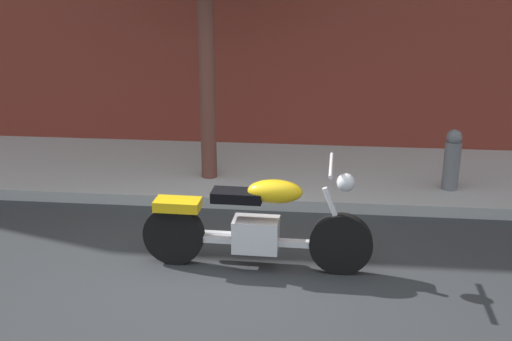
{
  "coord_description": "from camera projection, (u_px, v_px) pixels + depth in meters",
  "views": [
    {
      "loc": [
        0.94,
        -5.32,
        2.86
      ],
      "look_at": [
        0.34,
        0.26,
        1.0
      ],
      "focal_mm": 44.62,
      "sensor_mm": 36.0,
      "label": 1
    }
  ],
  "objects": [
    {
      "name": "motorcycle",
      "position": [
        256.0,
        225.0,
        6.09
      ],
      "size": [
        2.23,
        0.7,
        1.1
      ],
      "color": "black",
      "rests_on": "ground"
    },
    {
      "name": "sidewalk",
      "position": [
        252.0,
        172.0,
        8.8
      ],
      "size": [
        25.79,
        2.46,
        0.14
      ],
      "primitive_type": "cube",
      "color": "#AFAFAF",
      "rests_on": "ground"
    },
    {
      "name": "fire_hydrant",
      "position": [
        452.0,
        165.0,
        7.86
      ],
      "size": [
        0.2,
        0.2,
        0.91
      ],
      "color": "slate",
      "rests_on": "ground"
    },
    {
      "name": "ground_plane",
      "position": [
        217.0,
        278.0,
        6.02
      ],
      "size": [
        60.0,
        60.0,
        0.0
      ],
      "primitive_type": "plane",
      "color": "#303335"
    }
  ]
}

